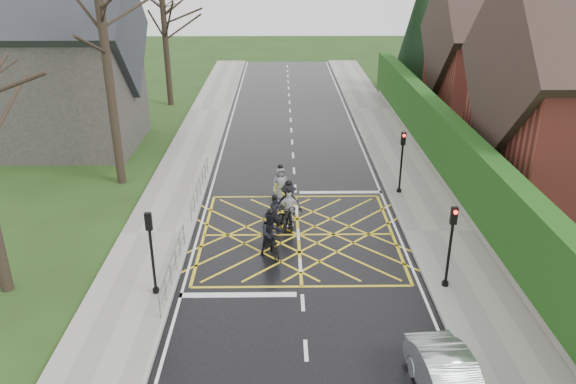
{
  "coord_description": "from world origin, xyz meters",
  "views": [
    {
      "loc": [
        -0.73,
        -21.12,
        11.12
      ],
      "look_at": [
        -0.41,
        1.58,
        1.3
      ],
      "focal_mm": 35.0,
      "sensor_mm": 36.0,
      "label": 1
    }
  ],
  "objects_px": {
    "cyclist_rear": "(275,220)",
    "cyclist_mid": "(288,208)",
    "cyclist_back": "(271,237)",
    "cyclist_front": "(289,212)",
    "cyclist_lead": "(280,188)"
  },
  "relations": [
    {
      "from": "cyclist_mid",
      "to": "cyclist_front",
      "type": "bearing_deg",
      "value": -79.68
    },
    {
      "from": "cyclist_rear",
      "to": "cyclist_back",
      "type": "height_order",
      "value": "cyclist_back"
    },
    {
      "from": "cyclist_rear",
      "to": "cyclist_lead",
      "type": "xyz_separation_m",
      "value": [
        0.25,
        3.21,
        0.09
      ]
    },
    {
      "from": "cyclist_back",
      "to": "cyclist_mid",
      "type": "height_order",
      "value": "cyclist_mid"
    },
    {
      "from": "cyclist_rear",
      "to": "cyclist_front",
      "type": "xyz_separation_m",
      "value": [
        0.6,
        0.45,
        0.12
      ]
    },
    {
      "from": "cyclist_rear",
      "to": "cyclist_mid",
      "type": "bearing_deg",
      "value": 72.58
    },
    {
      "from": "cyclist_mid",
      "to": "cyclist_front",
      "type": "height_order",
      "value": "cyclist_mid"
    },
    {
      "from": "cyclist_front",
      "to": "cyclist_lead",
      "type": "height_order",
      "value": "cyclist_lead"
    },
    {
      "from": "cyclist_mid",
      "to": "cyclist_lead",
      "type": "distance_m",
      "value": 2.56
    },
    {
      "from": "cyclist_mid",
      "to": "cyclist_rear",
      "type": "bearing_deg",
      "value": -121.08
    },
    {
      "from": "cyclist_back",
      "to": "cyclist_front",
      "type": "xyz_separation_m",
      "value": [
        0.73,
        2.44,
        -0.08
      ]
    },
    {
      "from": "cyclist_front",
      "to": "cyclist_back",
      "type": "bearing_deg",
      "value": -116.35
    },
    {
      "from": "cyclist_mid",
      "to": "cyclist_front",
      "type": "xyz_separation_m",
      "value": [
        0.0,
        -0.22,
        -0.09
      ]
    },
    {
      "from": "cyclist_back",
      "to": "cyclist_lead",
      "type": "relative_size",
      "value": 1.02
    },
    {
      "from": "cyclist_front",
      "to": "cyclist_lead",
      "type": "xyz_separation_m",
      "value": [
        -0.35,
        2.76,
        -0.03
      ]
    }
  ]
}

